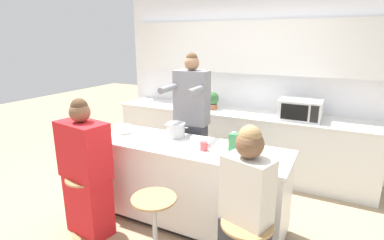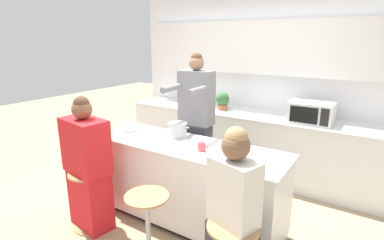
% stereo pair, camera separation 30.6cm
% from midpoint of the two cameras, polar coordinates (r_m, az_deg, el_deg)
% --- Properties ---
extents(ground_plane, '(16.00, 16.00, 0.00)m').
position_cam_midpoint_polar(ground_plane, '(3.48, 2.02, -18.72)').
color(ground_plane, tan).
extents(wall_back, '(4.10, 0.22, 2.70)m').
position_cam_midpoint_polar(wall_back, '(4.62, 14.33, 9.75)').
color(wall_back, white).
rests_on(wall_back, ground_plane).
extents(back_counter, '(3.80, 0.67, 0.91)m').
position_cam_midpoint_polar(back_counter, '(4.55, 12.15, -4.25)').
color(back_counter, white).
rests_on(back_counter, ground_plane).
extents(kitchen_island, '(2.06, 0.67, 0.89)m').
position_cam_midpoint_polar(kitchen_island, '(3.25, 2.10, -12.11)').
color(kitchen_island, black).
rests_on(kitchen_island, ground_plane).
extents(bar_stool_leftmost, '(0.39, 0.39, 0.62)m').
position_cam_midpoint_polar(bar_stool_leftmost, '(3.35, -16.35, -13.77)').
color(bar_stool_leftmost, tan).
rests_on(bar_stool_leftmost, ground_plane).
extents(bar_stool_center, '(0.39, 0.39, 0.62)m').
position_cam_midpoint_polar(bar_stool_center, '(2.83, -5.18, -18.99)').
color(bar_stool_center, tan).
rests_on(bar_stool_center, ground_plane).
extents(person_cooking, '(0.43, 0.59, 1.79)m').
position_cam_midpoint_polar(person_cooking, '(3.62, 3.19, -1.71)').
color(person_cooking, '#383842').
rests_on(person_cooking, ground_plane).
extents(person_wrapped_blanket, '(0.55, 0.36, 1.41)m').
position_cam_midpoint_polar(person_wrapped_blanket, '(3.22, -16.70, -8.88)').
color(person_wrapped_blanket, red).
rests_on(person_wrapped_blanket, ground_plane).
extents(person_seated_near, '(0.41, 0.35, 1.37)m').
position_cam_midpoint_polar(person_seated_near, '(2.38, 11.64, -18.40)').
color(person_seated_near, '#333338').
rests_on(person_seated_near, ground_plane).
extents(cooking_pot, '(0.30, 0.21, 0.16)m').
position_cam_midpoint_polar(cooking_pot, '(3.30, -0.07, -1.89)').
color(cooking_pot, '#B7BABC').
rests_on(cooking_pot, kitchen_island).
extents(fruit_bowl, '(0.20, 0.20, 0.08)m').
position_cam_midpoint_polar(fruit_bowl, '(3.58, -9.69, -1.42)').
color(fruit_bowl, white).
rests_on(fruit_bowl, kitchen_island).
extents(coffee_cup_near, '(0.11, 0.08, 0.09)m').
position_cam_midpoint_polar(coffee_cup_near, '(2.92, 4.87, -5.08)').
color(coffee_cup_near, '#DB4C51').
rests_on(coffee_cup_near, kitchen_island).
extents(banana_bunch, '(0.17, 0.12, 0.06)m').
position_cam_midpoint_polar(banana_bunch, '(3.07, 10.94, -4.59)').
color(banana_bunch, yellow).
rests_on(banana_bunch, kitchen_island).
extents(juice_carton, '(0.08, 0.08, 0.20)m').
position_cam_midpoint_polar(juice_carton, '(2.87, 10.55, -4.56)').
color(juice_carton, '#38844C').
rests_on(juice_carton, kitchen_island).
extents(microwave, '(0.54, 0.40, 0.27)m').
position_cam_midpoint_polar(microwave, '(4.15, 23.74, 1.35)').
color(microwave, white).
rests_on(microwave, back_counter).
extents(potted_plant, '(0.20, 0.20, 0.26)m').
position_cam_midpoint_polar(potted_plant, '(4.55, 7.78, 3.69)').
color(potted_plant, '#A86042').
rests_on(potted_plant, back_counter).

